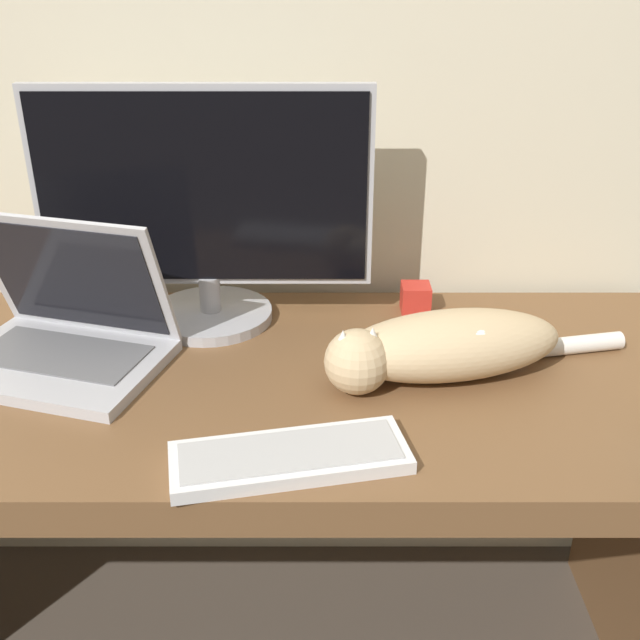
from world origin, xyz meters
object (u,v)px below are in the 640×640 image
Objects in this scene: external_keyboard at (288,457)px; cat at (440,345)px; laptop at (60,336)px; monitor at (201,210)px.

external_keyboard is 0.35m from cat.
cat is at bearing 11.99° from laptop.
cat is at bearing -27.93° from monitor.
monitor is at bearing 98.57° from external_keyboard.
monitor is 1.14× the size of cat.
laptop is (-0.23, -0.17, -0.17)m from monitor.
monitor reaches higher than laptop.
laptop is at bearing 163.94° from cat.
external_keyboard is at bearing -19.70° from laptop.
cat is at bearing 33.10° from external_keyboard.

